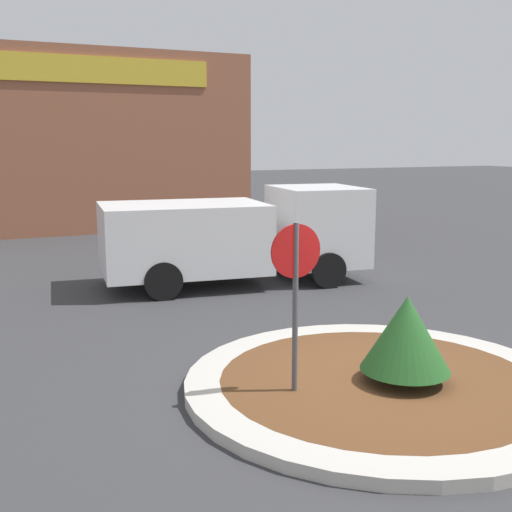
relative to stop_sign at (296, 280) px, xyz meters
The scene contains 6 objects.
ground_plane 1.99m from the stop_sign, ahead, with size 120.00×120.00×0.00m, color #38383A.
traffic_island 1.93m from the stop_sign, ahead, with size 5.16×5.16×0.15m.
stop_sign is the anchor object (origin of this frame).
island_shrub 1.67m from the stop_sign, 13.39° to the right, with size 1.17×1.17×1.15m.
utility_truck 6.97m from the stop_sign, 73.17° to the left, with size 6.22×3.00×2.19m.
storefront_building 19.10m from the stop_sign, 88.22° to the left, with size 11.98×6.07×6.45m.
Camera 1 is at (-4.84, -6.64, 3.25)m, focal length 45.00 mm.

